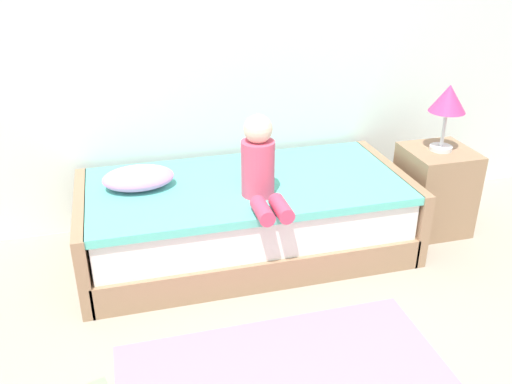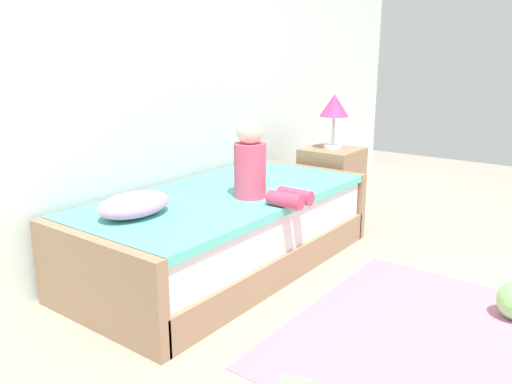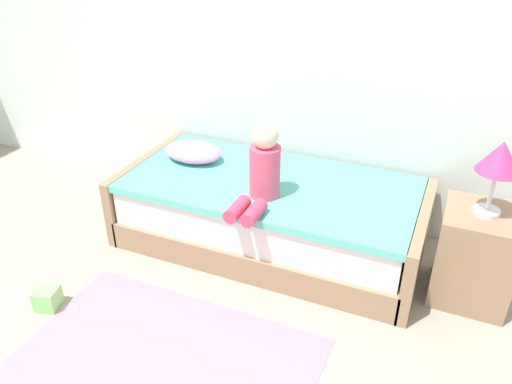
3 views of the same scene
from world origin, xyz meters
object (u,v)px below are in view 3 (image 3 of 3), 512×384
Objects in this scene: nightstand at (475,256)px; table_lamp at (500,161)px; toy_block at (48,298)px; pillow at (193,152)px; child_figure at (262,170)px; bed at (270,214)px.

table_lamp reaches higher than nightstand.
nightstand is at bearing 25.84° from toy_block.
nightstand is 1.33× the size of table_lamp.
table_lamp is (0.00, 0.00, 0.64)m from nightstand.
pillow is at bearing 175.93° from nightstand.
toy_block is at bearing -137.00° from child_figure.
table_lamp is 2.73m from toy_block.
pillow reaches higher than nightstand.
child_figure is at bearing -82.36° from bed.
nightstand is 1.36× the size of pillow.
table_lamp reaches higher than child_figure.
toy_block is (-0.98, -1.17, -0.18)m from bed.
bed is at bearing 178.18° from table_lamp.
nightstand reaches higher than bed.
bed is 4.69× the size of table_lamp.
toy_block is (-0.32, -1.27, -0.50)m from pillow.
toy_block is at bearing -154.16° from table_lamp.
toy_block is (-1.01, -0.94, -0.64)m from child_figure.
table_lamp is at bearing 0.00° from nightstand.
bed is at bearing 97.64° from child_figure.
toy_block is at bearing -104.19° from pillow.
child_figure is (0.03, -0.23, 0.46)m from bed.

